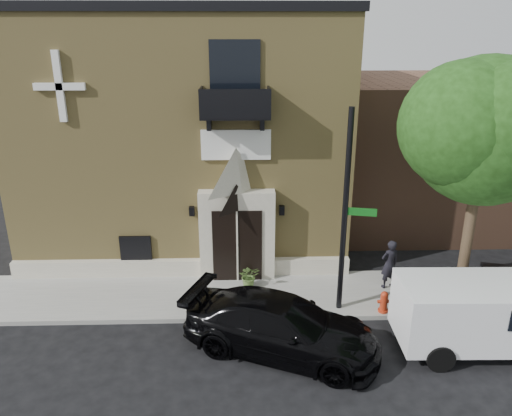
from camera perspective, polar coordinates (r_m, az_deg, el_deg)
The scene contains 11 objects.
ground at distance 15.80m, azimuth 1.57°, elevation -12.88°, with size 120.00×120.00×0.00m, color black.
sidewalk at distance 17.11m, azimuth 4.69°, elevation -9.82°, with size 42.00×3.00×0.15m, color gray.
church at distance 21.64m, azimuth -7.51°, elevation 9.47°, with size 12.20×11.01×9.30m.
street_tree_left at distance 15.42m, azimuth 24.93°, elevation 8.05°, with size 4.97×4.38×7.77m.
black_sedan at distance 14.18m, azimuth 2.95°, elevation -13.33°, with size 2.23×5.49×1.59m, color black.
cargo_van at distance 15.56m, azimuth 25.75°, elevation -10.77°, with size 5.08×2.23×2.05m.
street_sign at distance 15.06m, azimuth 10.19°, elevation -0.62°, with size 1.00×1.11×6.35m.
fire_hydrant at distance 16.33m, azimuth 14.40°, elevation -10.34°, with size 0.40×0.32×0.71m.
dumpster at distance 17.97m, azimuth 27.19°, elevation -8.19°, with size 2.02×1.45×1.19m.
planter at distance 17.22m, azimuth -0.78°, elevation -7.77°, with size 0.70×0.61×0.78m, color #547235.
pedestrian_near at distance 17.54m, azimuth 14.99°, elevation -6.22°, with size 0.63×0.42×1.73m, color black.
Camera 1 is at (-0.80, -13.20, 8.65)m, focal length 35.00 mm.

